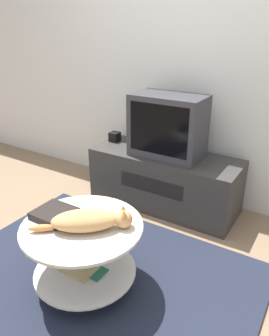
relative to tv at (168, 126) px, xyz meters
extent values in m
plane|color=#7F664C|center=(0.07, -1.14, -0.75)|extent=(12.00, 12.00, 0.00)
cube|color=silver|center=(0.07, 0.35, 0.55)|extent=(8.00, 0.05, 2.60)
cube|color=#1E2333|center=(0.07, -1.14, -0.74)|extent=(1.96, 1.59, 0.02)
cube|color=#33302D|center=(-0.02, 0.02, -0.50)|extent=(1.30, 0.49, 0.49)
cube|color=black|center=(-0.02, -0.22, -0.45)|extent=(0.59, 0.01, 0.14)
cube|color=#333338|center=(0.00, 0.00, 0.00)|extent=(0.59, 0.34, 0.52)
cube|color=black|center=(0.00, -0.17, 0.01)|extent=(0.51, 0.01, 0.40)
cube|color=black|center=(-0.59, 0.07, -0.21)|extent=(0.09, 0.09, 0.09)
cylinder|color=#B2B2B7|center=(0.05, -1.16, -0.72)|extent=(0.30, 0.30, 0.01)
cylinder|color=#B7B7BC|center=(0.05, -1.16, -0.51)|extent=(0.04, 0.04, 0.43)
cylinder|color=beige|center=(0.05, -1.16, -0.61)|extent=(0.62, 0.62, 0.01)
cylinder|color=beige|center=(0.05, -1.16, -0.29)|extent=(0.71, 0.71, 0.02)
cube|color=tan|center=(0.02, -1.18, -0.60)|extent=(0.22, 0.16, 0.02)
cube|color=#1E664C|center=(0.08, -1.15, -0.60)|extent=(0.20, 0.12, 0.01)
cube|color=black|center=(-0.14, -1.18, -0.26)|extent=(0.23, 0.21, 0.04)
ellipsoid|color=tan|center=(0.10, -1.19, -0.23)|extent=(0.40, 0.36, 0.12)
sphere|color=tan|center=(0.26, -1.05, -0.23)|extent=(0.10, 0.10, 0.10)
cone|color=#D18447|center=(0.25, -1.03, -0.18)|extent=(0.04, 0.04, 0.04)
cone|color=#D18447|center=(0.28, -1.08, -0.18)|extent=(0.04, 0.04, 0.04)
ellipsoid|color=#D18447|center=(-0.09, -1.33, -0.26)|extent=(0.14, 0.13, 0.04)
camera|label=1|loc=(1.14, -2.34, 0.77)|focal=35.00mm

